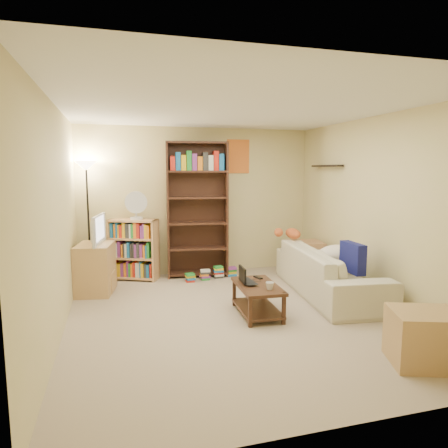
{
  "coord_description": "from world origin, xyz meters",
  "views": [
    {
      "loc": [
        -1.41,
        -4.5,
        1.78
      ],
      "look_at": [
        0.04,
        0.71,
        1.05
      ],
      "focal_mm": 32.0,
      "sensor_mm": 36.0,
      "label": 1
    }
  ],
  "objects_px": {
    "laptop": "(252,282)",
    "sofa": "(329,271)",
    "tall_bookshelf": "(197,206)",
    "desk_fan": "(136,205)",
    "end_cabinet": "(425,338)",
    "tv_stand": "(95,268)",
    "short_bookshelf": "(134,250)",
    "tabby_cat": "(290,233)",
    "coffee_table": "(257,296)",
    "television": "(94,230)",
    "side_table": "(306,259)",
    "mug": "(270,286)",
    "floor_lamp": "(87,186)"
  },
  "relations": [
    {
      "from": "laptop",
      "to": "sofa",
      "type": "bearing_deg",
      "value": -74.69
    },
    {
      "from": "laptop",
      "to": "tall_bookshelf",
      "type": "height_order",
      "value": "tall_bookshelf"
    },
    {
      "from": "desk_fan",
      "to": "end_cabinet",
      "type": "xyz_separation_m",
      "value": [
        2.37,
        -3.64,
        -0.98
      ]
    },
    {
      "from": "tv_stand",
      "to": "short_bookshelf",
      "type": "xyz_separation_m",
      "value": [
        0.58,
        0.59,
        0.14
      ]
    },
    {
      "from": "short_bookshelf",
      "to": "tabby_cat",
      "type": "bearing_deg",
      "value": 9.91
    },
    {
      "from": "coffee_table",
      "to": "sofa",
      "type": "bearing_deg",
      "value": 25.1
    },
    {
      "from": "television",
      "to": "short_bookshelf",
      "type": "height_order",
      "value": "television"
    },
    {
      "from": "coffee_table",
      "to": "television",
      "type": "xyz_separation_m",
      "value": [
        -1.97,
        1.48,
        0.69
      ]
    },
    {
      "from": "sofa",
      "to": "short_bookshelf",
      "type": "distance_m",
      "value": 3.09
    },
    {
      "from": "short_bookshelf",
      "to": "end_cabinet",
      "type": "xyz_separation_m",
      "value": [
        2.43,
        -3.68,
        -0.25
      ]
    },
    {
      "from": "side_table",
      "to": "television",
      "type": "bearing_deg",
      "value": -179.48
    },
    {
      "from": "short_bookshelf",
      "to": "side_table",
      "type": "distance_m",
      "value": 2.88
    },
    {
      "from": "mug",
      "to": "sofa",
      "type": "bearing_deg",
      "value": 31.83
    },
    {
      "from": "tall_bookshelf",
      "to": "short_bookshelf",
      "type": "bearing_deg",
      "value": -175.97
    },
    {
      "from": "sofa",
      "to": "tabby_cat",
      "type": "xyz_separation_m",
      "value": [
        -0.19,
        0.91,
        0.42
      ]
    },
    {
      "from": "laptop",
      "to": "floor_lamp",
      "type": "height_order",
      "value": "floor_lamp"
    },
    {
      "from": "coffee_table",
      "to": "laptop",
      "type": "height_order",
      "value": "laptop"
    },
    {
      "from": "coffee_table",
      "to": "short_bookshelf",
      "type": "xyz_separation_m",
      "value": [
        -1.39,
        2.07,
        0.26
      ]
    },
    {
      "from": "desk_fan",
      "to": "tabby_cat",
      "type": "bearing_deg",
      "value": -13.77
    },
    {
      "from": "sofa",
      "to": "tall_bookshelf",
      "type": "xyz_separation_m",
      "value": [
        -1.62,
        1.49,
        0.85
      ]
    },
    {
      "from": "sofa",
      "to": "television",
      "type": "height_order",
      "value": "television"
    },
    {
      "from": "tv_stand",
      "to": "side_table",
      "type": "relative_size",
      "value": 1.22
    },
    {
      "from": "side_table",
      "to": "tabby_cat",
      "type": "bearing_deg",
      "value": -166.04
    },
    {
      "from": "laptop",
      "to": "mug",
      "type": "relative_size",
      "value": 3.19
    },
    {
      "from": "sofa",
      "to": "desk_fan",
      "type": "relative_size",
      "value": 5.2
    },
    {
      "from": "tv_stand",
      "to": "floor_lamp",
      "type": "bearing_deg",
      "value": 109.9
    },
    {
      "from": "tall_bookshelf",
      "to": "end_cabinet",
      "type": "distance_m",
      "value": 3.98
    },
    {
      "from": "side_table",
      "to": "end_cabinet",
      "type": "relative_size",
      "value": 0.99
    },
    {
      "from": "floor_lamp",
      "to": "side_table",
      "type": "bearing_deg",
      "value": -9.07
    },
    {
      "from": "coffee_table",
      "to": "laptop",
      "type": "bearing_deg",
      "value": 117.78
    },
    {
      "from": "tv_stand",
      "to": "desk_fan",
      "type": "height_order",
      "value": "desk_fan"
    },
    {
      "from": "sofa",
      "to": "desk_fan",
      "type": "xyz_separation_m",
      "value": [
        -2.61,
        1.5,
        0.89
      ]
    },
    {
      "from": "coffee_table",
      "to": "desk_fan",
      "type": "relative_size",
      "value": 1.94
    },
    {
      "from": "sofa",
      "to": "coffee_table",
      "type": "height_order",
      "value": "sofa"
    },
    {
      "from": "television",
      "to": "mug",
      "type": "bearing_deg",
      "value": -119.93
    },
    {
      "from": "tabby_cat",
      "to": "end_cabinet",
      "type": "height_order",
      "value": "tabby_cat"
    },
    {
      "from": "coffee_table",
      "to": "side_table",
      "type": "height_order",
      "value": "side_table"
    },
    {
      "from": "desk_fan",
      "to": "side_table",
      "type": "height_order",
      "value": "desk_fan"
    },
    {
      "from": "mug",
      "to": "floor_lamp",
      "type": "height_order",
      "value": "floor_lamp"
    },
    {
      "from": "desk_fan",
      "to": "side_table",
      "type": "bearing_deg",
      "value": -10.5
    },
    {
      "from": "side_table",
      "to": "tall_bookshelf",
      "type": "bearing_deg",
      "value": 164.26
    },
    {
      "from": "tv_stand",
      "to": "desk_fan",
      "type": "distance_m",
      "value": 1.2
    },
    {
      "from": "television",
      "to": "tall_bookshelf",
      "type": "xyz_separation_m",
      "value": [
        1.63,
        0.53,
        0.25
      ]
    },
    {
      "from": "laptop",
      "to": "side_table",
      "type": "xyz_separation_m",
      "value": [
        1.47,
        1.42,
        -0.1
      ]
    },
    {
      "from": "sofa",
      "to": "side_table",
      "type": "bearing_deg",
      "value": -1.5
    },
    {
      "from": "tabby_cat",
      "to": "floor_lamp",
      "type": "relative_size",
      "value": 0.28
    },
    {
      "from": "end_cabinet",
      "to": "mug",
      "type": "bearing_deg",
      "value": 125.31
    },
    {
      "from": "tv_stand",
      "to": "floor_lamp",
      "type": "height_order",
      "value": "floor_lamp"
    },
    {
      "from": "sofa",
      "to": "television",
      "type": "xyz_separation_m",
      "value": [
        -3.25,
        0.96,
        0.6
      ]
    },
    {
      "from": "coffee_table",
      "to": "tall_bookshelf",
      "type": "height_order",
      "value": "tall_bookshelf"
    }
  ]
}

